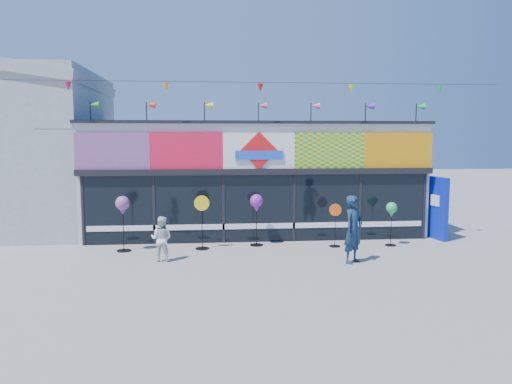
{
  "coord_description": "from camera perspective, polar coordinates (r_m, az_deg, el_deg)",
  "views": [
    {
      "loc": [
        -1.67,
        -13.2,
        3.55
      ],
      "look_at": [
        -0.23,
        2.0,
        1.87
      ],
      "focal_mm": 35.0,
      "sensor_mm": 36.0,
      "label": 1
    }
  ],
  "objects": [
    {
      "name": "spinner_3",
      "position": [
        16.39,
        9.03,
        -3.64
      ],
      "size": [
        0.39,
        0.36,
        1.41
      ],
      "color": "black",
      "rests_on": "ground"
    },
    {
      "name": "blue_sign",
      "position": [
        18.49,
        20.0,
        -1.72
      ],
      "size": [
        0.33,
        1.1,
        2.18
      ],
      "rotation": [
        0.0,
        0.0,
        0.16
      ],
      "color": "#0C20B4",
      "rests_on": "ground"
    },
    {
      "name": "spinner_1",
      "position": [
        15.92,
        -6.19,
        -3.3
      ],
      "size": [
        0.48,
        0.44,
        1.72
      ],
      "color": "black",
      "rests_on": "ground"
    },
    {
      "name": "kite_shop",
      "position": [
        19.28,
        -0.42,
        1.82
      ],
      "size": [
        16.0,
        5.7,
        5.31
      ],
      "color": "silver",
      "rests_on": "ground"
    },
    {
      "name": "spinner_4",
      "position": [
        16.88,
        15.23,
        -2.1
      ],
      "size": [
        0.36,
        0.36,
        1.44
      ],
      "color": "black",
      "rests_on": "ground"
    },
    {
      "name": "child",
      "position": [
        14.62,
        -10.76,
        -5.26
      ],
      "size": [
        0.7,
        0.5,
        1.3
      ],
      "primitive_type": "imported",
      "rotation": [
        0.0,
        0.0,
        2.9
      ],
      "color": "silver",
      "rests_on": "ground"
    },
    {
      "name": "adult_man",
      "position": [
        14.37,
        11.07,
        -4.21
      ],
      "size": [
        0.83,
        0.81,
        1.92
      ],
      "primitive_type": "imported",
      "rotation": [
        0.0,
        0.0,
        0.71
      ],
      "color": "#152942",
      "rests_on": "ground"
    },
    {
      "name": "spinner_2",
      "position": [
        16.28,
        0.05,
        -1.44
      ],
      "size": [
        0.43,
        0.43,
        1.7
      ],
      "color": "black",
      "rests_on": "ground"
    },
    {
      "name": "spinner_0",
      "position": [
        15.99,
        -14.99,
        -1.68
      ],
      "size": [
        0.44,
        0.44,
        1.74
      ],
      "color": "black",
      "rests_on": "ground"
    },
    {
      "name": "ground",
      "position": [
        13.77,
        1.76,
        -8.65
      ],
      "size": [
        80.0,
        80.0,
        0.0
      ],
      "primitive_type": "plane",
      "color": "gray",
      "rests_on": "ground"
    }
  ]
}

